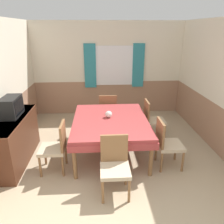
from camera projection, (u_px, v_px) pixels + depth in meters
wall_back at (108, 69)px, 6.23m from camera, size 4.59×0.10×2.60m
wall_left at (0, 91)px, 4.06m from camera, size 0.05×4.74×2.60m
wall_right at (220, 87)px, 4.31m from camera, size 0.05×4.74×2.60m
dining_table at (110, 124)px, 4.30m from camera, size 1.47×1.83×0.73m
chair_left_near at (56, 146)px, 3.77m from camera, size 0.44×0.44×0.91m
chair_head_window at (108, 110)px, 5.42m from camera, size 0.44×0.44×0.91m
chair_right_near at (167, 142)px, 3.89m from camera, size 0.44×0.44×0.91m
chair_head_near at (115, 164)px, 3.27m from camera, size 0.44×0.44×0.91m
chair_right_far at (152, 119)px, 4.92m from camera, size 0.44×0.44×0.91m
sideboard at (15, 140)px, 4.07m from camera, size 0.46×1.57×0.88m
tv at (11, 107)px, 3.96m from camera, size 0.29×0.52×0.36m
vase at (109, 114)px, 4.32m from camera, size 0.14×0.14×0.14m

